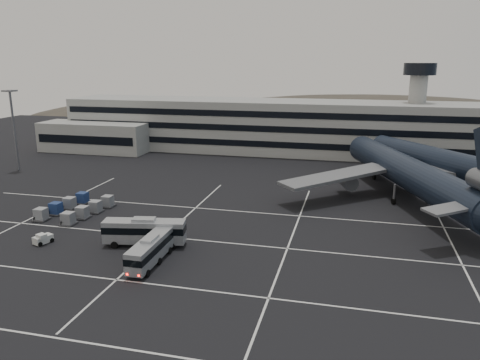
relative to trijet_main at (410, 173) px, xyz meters
name	(u,v)px	position (x,y,z in m)	size (l,w,h in m)	color
ground	(194,252)	(-29.85, -30.82, -5.25)	(260.00, 260.00, 0.00)	black
lane_markings	(202,250)	(-28.90, -30.10, -5.24)	(90.00, 55.62, 0.01)	silver
terminal	(269,127)	(-32.80, 40.32, 1.68)	(125.00, 26.00, 24.00)	gray
hills	(350,140)	(-11.86, 139.18, -17.32)	(352.00, 180.00, 44.00)	#38332B
lightpole_left	(13,119)	(-84.85, 4.18, 6.57)	(2.40, 2.40, 18.28)	slate
trijet_main	(410,173)	(0.00, 0.00, 0.00)	(44.74, 55.93, 18.08)	black
trijet_far	(469,169)	(10.83, 5.23, 0.18)	(39.58, 49.45, 18.08)	black
bus_near	(150,249)	(-33.80, -35.72, -3.31)	(2.63, 10.09, 3.55)	gray
bus_far	(144,231)	(-37.09, -30.39, -3.08)	(11.51, 4.68, 3.96)	gray
tug_a	(42,239)	(-51.23, -33.22, -4.55)	(2.27, 2.82, 1.58)	beige
tug_b	(155,236)	(-36.40, -28.44, -4.55)	(2.64, 2.86, 1.58)	beige
uld_cluster	(76,208)	(-54.19, -20.41, -4.27)	(9.09, 13.06, 2.01)	#2D2D30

